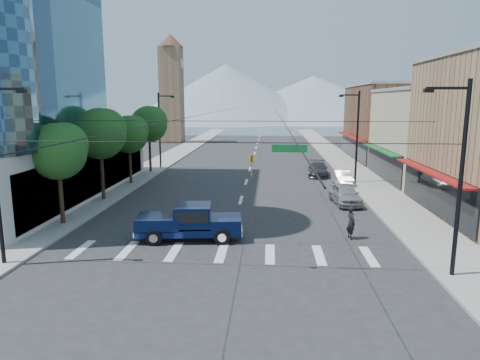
{
  "coord_description": "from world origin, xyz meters",
  "views": [
    {
      "loc": [
        2.3,
        -20.27,
        8.07
      ],
      "look_at": [
        0.42,
        6.92,
        3.0
      ],
      "focal_mm": 32.0,
      "sensor_mm": 36.0,
      "label": 1
    }
  ],
  "objects": [
    {
      "name": "tree_midfar",
      "position": [
        -11.07,
        20.1,
        4.99
      ],
      "size": [
        3.65,
        3.64,
        6.71
      ],
      "color": "black",
      "rests_on": "ground"
    },
    {
      "name": "mountain_right",
      "position": [
        20.0,
        160.0,
        9.0
      ],
      "size": [
        90.0,
        90.0,
        18.0
      ],
      "primitive_type": "cone",
      "color": "gray",
      "rests_on": "ground"
    },
    {
      "name": "parked_car_mid",
      "position": [
        9.4,
        21.25,
        0.7
      ],
      "size": [
        1.64,
        4.33,
        1.41
      ],
      "primitive_type": "imported",
      "rotation": [
        0.0,
        0.0,
        0.04
      ],
      "color": "silver",
      "rests_on": "ground"
    },
    {
      "name": "sidewalk_right",
      "position": [
        12.0,
        40.0,
        0.07
      ],
      "size": [
        4.0,
        120.0,
        0.15
      ],
      "primitive_type": "cube",
      "color": "gray",
      "rests_on": "ground"
    },
    {
      "name": "clock_tower",
      "position": [
        -16.5,
        62.0,
        10.64
      ],
      "size": [
        4.8,
        4.8,
        20.4
      ],
      "color": "#8C6B4C",
      "rests_on": "ground"
    },
    {
      "name": "sidewalk_left",
      "position": [
        -12.0,
        40.0,
        0.07
      ],
      "size": [
        4.0,
        120.0,
        0.15
      ],
      "primitive_type": "cube",
      "color": "gray",
      "rests_on": "ground"
    },
    {
      "name": "signal_rig",
      "position": [
        0.19,
        -1.0,
        4.64
      ],
      "size": [
        21.8,
        0.2,
        9.0
      ],
      "color": "black",
      "rests_on": "ground"
    },
    {
      "name": "tree_near",
      "position": [
        -11.07,
        6.1,
        4.99
      ],
      "size": [
        3.65,
        3.64,
        6.71
      ],
      "color": "black",
      "rests_on": "ground"
    },
    {
      "name": "tree_midnear",
      "position": [
        -11.07,
        13.1,
        5.59
      ],
      "size": [
        4.09,
        4.09,
        7.52
      ],
      "color": "black",
      "rests_on": "ground"
    },
    {
      "name": "lamp_pole_ne",
      "position": [
        10.67,
        22.0,
        4.94
      ],
      "size": [
        2.0,
        0.25,
        9.0
      ],
      "color": "black",
      "rests_on": "ground"
    },
    {
      "name": "pedestrian",
      "position": [
        7.17,
        4.46,
        0.99
      ],
      "size": [
        0.64,
        0.82,
        1.98
      ],
      "primitive_type": "imported",
      "rotation": [
        0.0,
        0.0,
        1.83
      ],
      "color": "black",
      "rests_on": "ground"
    },
    {
      "name": "mountain_left",
      "position": [
        -15.0,
        150.0,
        11.0
      ],
      "size": [
        80.0,
        80.0,
        22.0
      ],
      "primitive_type": "cone",
      "color": "gray",
      "rests_on": "ground"
    },
    {
      "name": "parked_car_near",
      "position": [
        8.31,
        13.23,
        0.79
      ],
      "size": [
        2.33,
        4.83,
        1.59
      ],
      "primitive_type": "imported",
      "rotation": [
        0.0,
        0.0,
        0.1
      ],
      "color": "#98999D",
      "rests_on": "ground"
    },
    {
      "name": "lamp_pole_nw",
      "position": [
        -10.67,
        30.0,
        4.94
      ],
      "size": [
        2.0,
        0.25,
        9.0
      ],
      "color": "black",
      "rests_on": "ground"
    },
    {
      "name": "parked_car_far",
      "position": [
        7.6,
        26.16,
        0.74
      ],
      "size": [
        2.51,
        5.25,
        1.48
      ],
      "primitive_type": "imported",
      "rotation": [
        0.0,
        0.0,
        -0.09
      ],
      "color": "#343437",
      "rests_on": "ground"
    },
    {
      "name": "shop_mid",
      "position": [
        20.0,
        24.0,
        4.5
      ],
      "size": [
        12.0,
        14.0,
        9.0
      ],
      "primitive_type": "cube",
      "color": "tan",
      "rests_on": "ground"
    },
    {
      "name": "tree_far",
      "position": [
        -11.07,
        27.1,
        5.59
      ],
      "size": [
        4.09,
        4.09,
        7.52
      ],
      "color": "black",
      "rests_on": "ground"
    },
    {
      "name": "ground",
      "position": [
        0.0,
        0.0,
        0.0
      ],
      "size": [
        160.0,
        160.0,
        0.0
      ],
      "primitive_type": "plane",
      "color": "#28282B",
      "rests_on": "ground"
    },
    {
      "name": "pickup_truck",
      "position": [
        -2.37,
        3.67,
        1.09
      ],
      "size": [
        6.37,
        2.9,
        2.09
      ],
      "rotation": [
        0.0,
        0.0,
        0.1
      ],
      "color": "#08143A",
      "rests_on": "ground"
    },
    {
      "name": "shop_far",
      "position": [
        20.0,
        40.0,
        5.0
      ],
      "size": [
        12.0,
        18.0,
        10.0
      ],
      "primitive_type": "cube",
      "color": "brown",
      "rests_on": "ground"
    }
  ]
}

